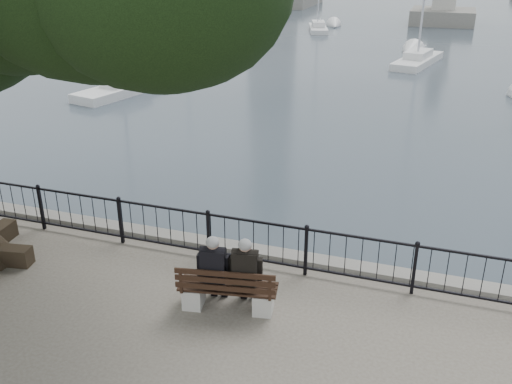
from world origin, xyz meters
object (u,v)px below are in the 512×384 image
at_px(lion_monument, 445,0).
at_px(person_left, 215,273).
at_px(bench, 228,294).
at_px(person_right, 247,275).

bearing_deg(lion_monument, person_left, -92.62).
distance_m(bench, lion_monument, 49.02).
bearing_deg(person_right, lion_monument, 88.00).
xyz_separation_m(bench, person_left, (-0.24, 0.06, 0.34)).
height_order(bench, person_left, person_left).
relative_size(person_right, lion_monument, 0.17).
bearing_deg(lion_monument, bench, -92.34).
bearing_deg(person_right, bench, -152.58).
xyz_separation_m(bench, lion_monument, (2.00, 48.97, 0.75)).
bearing_deg(lion_monument, person_right, -92.00).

